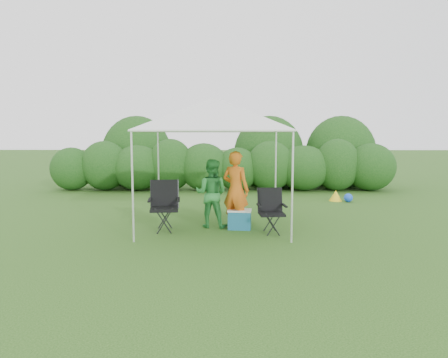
{
  "coord_description": "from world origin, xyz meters",
  "views": [
    {
      "loc": [
        0.33,
        -9.1,
        2.15
      ],
      "look_at": [
        0.2,
        0.4,
        1.05
      ],
      "focal_mm": 35.0,
      "sensor_mm": 36.0,
      "label": 1
    }
  ],
  "objects_px": {
    "man": "(236,190)",
    "woman": "(211,193)",
    "chair_right": "(271,208)",
    "chair_left": "(164,202)",
    "cooler": "(240,219)",
    "canopy": "(215,114)"
  },
  "relations": [
    {
      "from": "chair_left",
      "to": "cooler",
      "type": "distance_m",
      "value": 1.65
    },
    {
      "from": "canopy",
      "to": "woman",
      "type": "height_order",
      "value": "canopy"
    },
    {
      "from": "chair_left",
      "to": "cooler",
      "type": "relative_size",
      "value": 1.98
    },
    {
      "from": "man",
      "to": "woman",
      "type": "xyz_separation_m",
      "value": [
        -0.53,
        0.14,
        -0.09
      ]
    },
    {
      "from": "woman",
      "to": "cooler",
      "type": "distance_m",
      "value": 0.83
    },
    {
      "from": "canopy",
      "to": "cooler",
      "type": "bearing_deg",
      "value": -34.73
    },
    {
      "from": "canopy",
      "to": "chair_right",
      "type": "bearing_deg",
      "value": -30.09
    },
    {
      "from": "canopy",
      "to": "cooler",
      "type": "height_order",
      "value": "canopy"
    },
    {
      "from": "canopy",
      "to": "man",
      "type": "bearing_deg",
      "value": -36.49
    },
    {
      "from": "chair_right",
      "to": "man",
      "type": "bearing_deg",
      "value": 149.28
    },
    {
      "from": "man",
      "to": "cooler",
      "type": "bearing_deg",
      "value": -175.08
    },
    {
      "from": "canopy",
      "to": "chair_left",
      "type": "xyz_separation_m",
      "value": [
        -1.06,
        -0.49,
        -1.86
      ]
    },
    {
      "from": "chair_right",
      "to": "chair_left",
      "type": "xyz_separation_m",
      "value": [
        -2.24,
        0.19,
        0.08
      ]
    },
    {
      "from": "canopy",
      "to": "cooler",
      "type": "distance_m",
      "value": 2.34
    },
    {
      "from": "canopy",
      "to": "chair_left",
      "type": "relative_size",
      "value": 2.93
    },
    {
      "from": "canopy",
      "to": "chair_left",
      "type": "height_order",
      "value": "canopy"
    },
    {
      "from": "man",
      "to": "cooler",
      "type": "xyz_separation_m",
      "value": [
        0.09,
        -0.04,
        -0.63
      ]
    },
    {
      "from": "chair_left",
      "to": "cooler",
      "type": "height_order",
      "value": "chair_left"
    },
    {
      "from": "man",
      "to": "woman",
      "type": "height_order",
      "value": "man"
    },
    {
      "from": "woman",
      "to": "cooler",
      "type": "xyz_separation_m",
      "value": [
        0.61,
        -0.18,
        -0.53
      ]
    },
    {
      "from": "chair_right",
      "to": "woman",
      "type": "relative_size",
      "value": 0.62
    },
    {
      "from": "cooler",
      "to": "man",
      "type": "bearing_deg",
      "value": 161.26
    }
  ]
}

